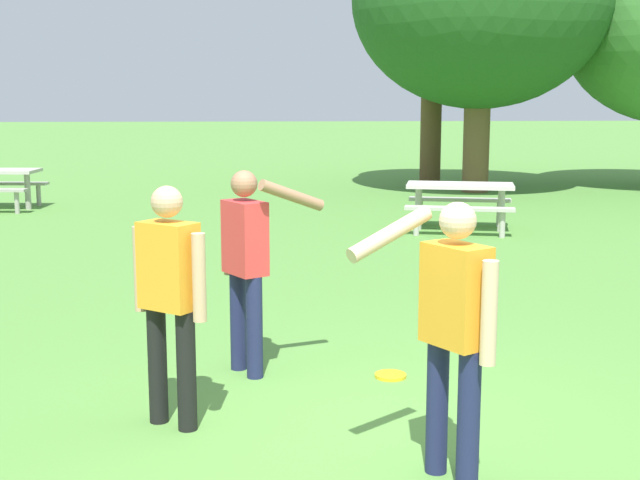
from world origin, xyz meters
name	(u,v)px	position (x,y,z in m)	size (l,w,h in m)	color
ground_plane	(363,442)	(0.00, 0.00, 0.00)	(120.00, 120.00, 0.00)	#568E3D
person_thrower	(247,256)	(-0.77, 1.45, 0.96)	(0.83, 0.53, 1.64)	#1E234C
person_catcher	(453,321)	(0.45, -0.59, 0.96)	(0.83, 0.53, 1.64)	#1E234C
person_bystander	(169,291)	(-1.26, 0.36, 0.94)	(0.51, 0.40, 1.64)	black
frisbee	(390,375)	(0.36, 1.28, 0.01)	(0.25, 0.25, 0.03)	yellow
picnic_table_near	(460,196)	(2.49, 8.49, 0.56)	(1.97, 1.76, 0.77)	beige
tree_tall_left	(433,15)	(3.30, 15.44, 4.01)	(3.50, 3.50, 5.55)	brown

